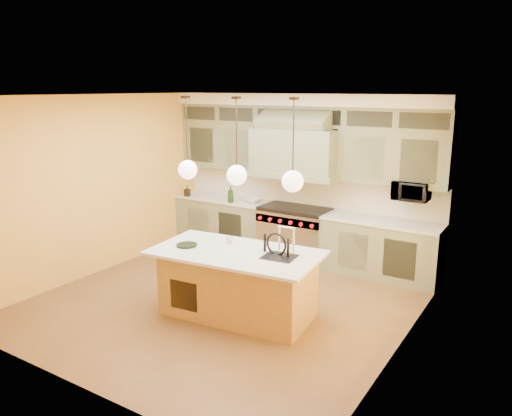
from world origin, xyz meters
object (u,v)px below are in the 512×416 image
Objects in this scene: range at (295,233)px; counter_stool at (270,274)px; microwave at (411,191)px; kitchen_island at (238,282)px.

range is 0.99× the size of counter_stool.
microwave reaches higher than counter_stool.
counter_stool is at bearing -7.54° from kitchen_island.
counter_stool reaches higher than range.
range is at bearing 114.72° from counter_stool.
range is at bearing 93.90° from kitchen_island.
kitchen_island is 0.54m from counter_stool.
microwave is (1.05, 2.52, 0.76)m from counter_stool.
counter_stool is 2.23× the size of microwave.
range is 2.18m from microwave.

